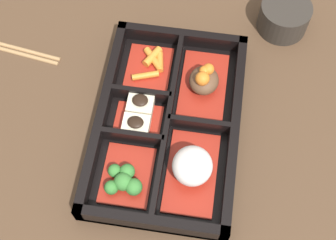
% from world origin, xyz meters
% --- Properties ---
extents(ground_plane, '(3.00, 3.00, 0.00)m').
position_xyz_m(ground_plane, '(0.00, 0.00, 0.00)').
color(ground_plane, '#4C3523').
extents(bento_base, '(0.34, 0.22, 0.01)m').
position_xyz_m(bento_base, '(0.00, 0.00, 0.01)').
color(bento_base, black).
rests_on(bento_base, ground_plane).
extents(bento_rim, '(0.34, 0.22, 0.04)m').
position_xyz_m(bento_rim, '(-0.00, -0.00, 0.02)').
color(bento_rim, black).
rests_on(bento_rim, ground_plane).
extents(bowl_stew, '(0.13, 0.07, 0.05)m').
position_xyz_m(bowl_stew, '(-0.08, 0.05, 0.03)').
color(bowl_stew, maroon).
rests_on(bowl_stew, bento_base).
extents(bowl_rice, '(0.13, 0.07, 0.06)m').
position_xyz_m(bowl_rice, '(0.08, 0.05, 0.03)').
color(bowl_rice, maroon).
rests_on(bowl_rice, bento_base).
extents(bowl_carrots, '(0.09, 0.07, 0.02)m').
position_xyz_m(bowl_carrots, '(-0.10, -0.04, 0.02)').
color(bowl_carrots, maroon).
rests_on(bowl_carrots, bento_base).
extents(bowl_tofu, '(0.08, 0.07, 0.03)m').
position_xyz_m(bowl_tofu, '(-0.00, -0.05, 0.02)').
color(bowl_tofu, maroon).
rests_on(bowl_tofu, bento_base).
extents(bowl_greens, '(0.10, 0.07, 0.03)m').
position_xyz_m(bowl_greens, '(0.10, -0.05, 0.02)').
color(bowl_greens, maroon).
rests_on(bowl_greens, bento_base).
extents(tea_cup, '(0.09, 0.09, 0.05)m').
position_xyz_m(tea_cup, '(-0.23, 0.17, 0.03)').
color(tea_cup, '#2D2823').
rests_on(tea_cup, ground_plane).
extents(chopsticks, '(0.05, 0.21, 0.01)m').
position_xyz_m(chopsticks, '(-0.11, -0.31, 0.00)').
color(chopsticks, '#A87F51').
rests_on(chopsticks, ground_plane).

